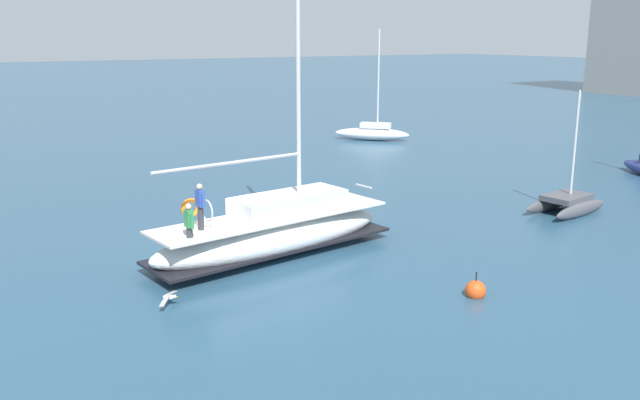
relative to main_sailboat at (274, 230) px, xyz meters
name	(u,v)px	position (x,y,z in m)	size (l,w,h in m)	color
ground_plane	(230,253)	(-1.00, -1.35, -0.91)	(400.00, 400.00, 0.00)	#284C66
main_sailboat	(274,230)	(0.00, 0.00, 0.00)	(3.59, 9.83, 13.29)	silver
moored_catamaran	(372,132)	(-20.50, 19.12, -0.31)	(5.05, 4.91, 8.26)	white
moored_cutter_right	(566,203)	(1.62, 13.90, -0.43)	(2.42, 4.13, 5.47)	#4C4C51
seagull	(169,297)	(2.59, -4.88, -0.65)	(1.04, 0.88, 0.18)	silver
mooring_buoy	(475,290)	(6.79, 3.36, -0.72)	(0.64, 0.64, 0.92)	#EA4C19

